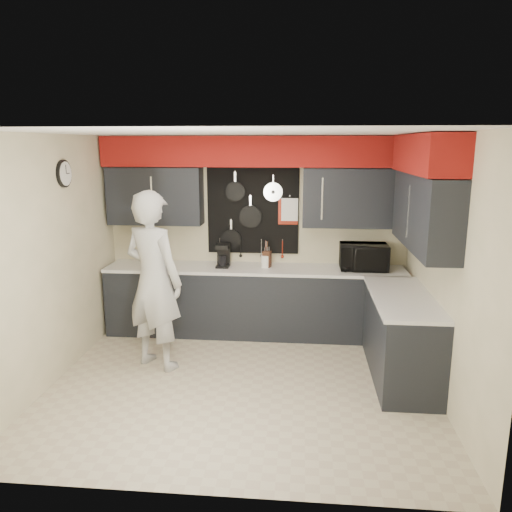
# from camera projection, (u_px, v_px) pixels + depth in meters

# --- Properties ---
(ground) EXTENTS (4.00, 4.00, 0.00)m
(ground) POSITION_uv_depth(u_px,v_px,m) (242.00, 383.00, 5.32)
(ground) COLOR #C1B696
(ground) RESTS_ON ground
(back_wall_assembly) EXTENTS (4.00, 0.36, 2.60)m
(back_wall_assembly) POSITION_uv_depth(u_px,v_px,m) (256.00, 182.00, 6.43)
(back_wall_assembly) COLOR beige
(back_wall_assembly) RESTS_ON ground
(right_wall_assembly) EXTENTS (0.36, 3.50, 2.60)m
(right_wall_assembly) POSITION_uv_depth(u_px,v_px,m) (428.00, 201.00, 4.98)
(right_wall_assembly) COLOR beige
(right_wall_assembly) RESTS_ON ground
(left_wall_assembly) EXTENTS (0.05, 3.50, 2.60)m
(left_wall_assembly) POSITION_uv_depth(u_px,v_px,m) (52.00, 257.00, 5.22)
(left_wall_assembly) COLOR beige
(left_wall_assembly) RESTS_ON ground
(base_cabinets) EXTENTS (3.95, 2.20, 0.92)m
(base_cabinets) POSITION_uv_depth(u_px,v_px,m) (291.00, 310.00, 6.27)
(base_cabinets) COLOR black
(base_cabinets) RESTS_ON ground
(microwave) EXTENTS (0.60, 0.41, 0.33)m
(microwave) POSITION_uv_depth(u_px,v_px,m) (364.00, 257.00, 6.37)
(microwave) COLOR black
(microwave) RESTS_ON base_cabinets
(knife_block) EXTENTS (0.12, 0.12, 0.21)m
(knife_block) POSITION_uv_depth(u_px,v_px,m) (267.00, 259.00, 6.50)
(knife_block) COLOR #3B1A12
(knife_block) RESTS_ON base_cabinets
(utensil_crock) EXTENTS (0.12, 0.12, 0.16)m
(utensil_crock) POSITION_uv_depth(u_px,v_px,m) (266.00, 261.00, 6.50)
(utensil_crock) COLOR white
(utensil_crock) RESTS_ON base_cabinets
(coffee_maker) EXTENTS (0.17, 0.21, 0.31)m
(coffee_maker) POSITION_uv_depth(u_px,v_px,m) (223.00, 255.00, 6.52)
(coffee_maker) COLOR black
(coffee_maker) RESTS_ON base_cabinets
(person) EXTENTS (0.87, 0.75, 2.02)m
(person) POSITION_uv_depth(u_px,v_px,m) (154.00, 281.00, 5.54)
(person) COLOR #A8A8A6
(person) RESTS_ON ground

